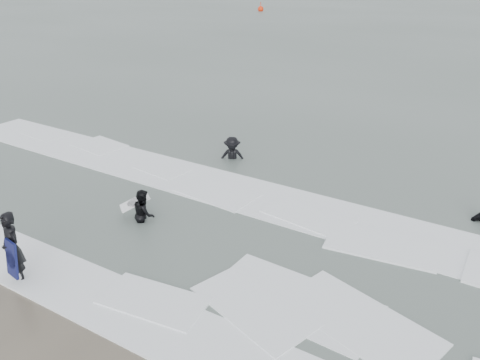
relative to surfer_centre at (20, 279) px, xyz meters
The scene contains 7 objects.
ground 3.09m from the surfer_centre, 22.01° to the left, with size 320.00×320.00×0.00m, color brown.
surfer_centre is the anchor object (origin of this frame).
surfer_wading 4.02m from the surfer_centre, 80.17° to the left, with size 0.80×0.62×1.64m, color black.
surfer_breaker 9.69m from the surfer_centre, 88.28° to the left, with size 1.21×0.69×1.87m, color black.
surf_foam 5.64m from the surfer_centre, 59.49° to the left, with size 30.03×9.06×0.09m.
bodyboards 5.76m from the surfer_centre, 50.15° to the left, with size 10.99×10.13×1.25m.
buoy 77.40m from the surfer_centre, 114.93° to the left, with size 1.00×1.00×1.65m.
Camera 1 is at (7.16, -6.54, 7.35)m, focal length 35.00 mm.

